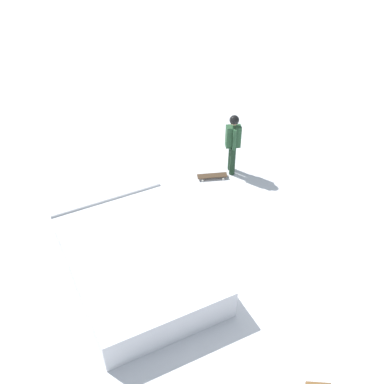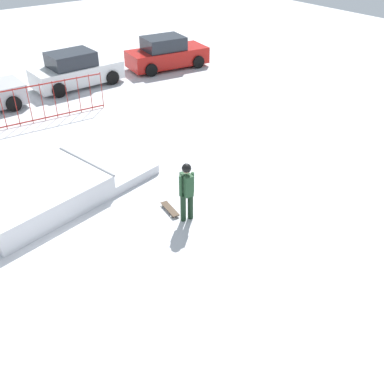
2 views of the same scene
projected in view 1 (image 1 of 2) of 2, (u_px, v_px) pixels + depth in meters
name	position (u px, v px, depth m)	size (l,w,h in m)	color
ground_plane	(198.00, 275.00, 9.72)	(60.00, 60.00, 0.00)	silver
skate_ramp	(130.00, 250.00, 9.84)	(5.83, 3.70, 0.74)	silver
skater	(233.00, 140.00, 11.95)	(0.44, 0.41, 1.73)	black
skateboard	(212.00, 176.00, 12.30)	(0.33, 0.82, 0.09)	#3F2D1E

